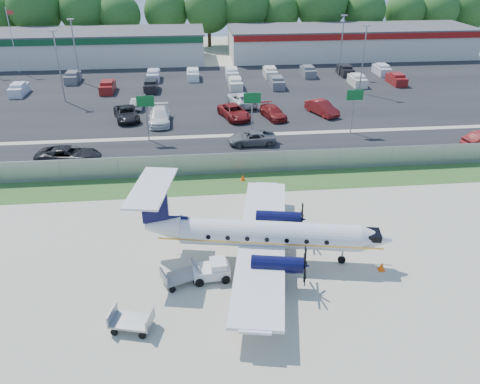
{
  "coord_description": "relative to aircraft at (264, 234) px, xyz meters",
  "views": [
    {
      "loc": [
        -3.08,
        -24.24,
        18.46
      ],
      "look_at": [
        0.0,
        6.0,
        2.3
      ],
      "focal_mm": 35.0,
      "sensor_mm": 36.0,
      "label": 1
    }
  ],
  "objects": [
    {
      "name": "light_pole_ne",
      "position": [
        19.0,
        37.27,
        3.26
      ],
      "size": [
        0.9,
        0.35,
        9.09
      ],
      "color": "gray",
      "rests_on": "ground"
    },
    {
      "name": "light_pole_se",
      "position": [
        19.0,
        47.27,
        3.26
      ],
      "size": [
        0.9,
        0.35,
        9.09
      ],
      "color": "gray",
      "rests_on": "ground"
    },
    {
      "name": "grass_verge",
      "position": [
        -1.0,
        11.27,
        -1.96
      ],
      "size": [
        170.0,
        4.0,
        0.02
      ],
      "primitive_type": "cube",
      "color": "#2D561E",
      "rests_on": "ground"
    },
    {
      "name": "parked_car_b",
      "position": [
        -8.09,
        27.55,
        -1.97
      ],
      "size": [
        2.47,
        5.84,
        1.68
      ],
      "primitive_type": "imported",
      "rotation": [
        0.0,
        0.0,
        0.02
      ],
      "color": "silver",
      "rests_on": "ground"
    },
    {
      "name": "building_west",
      "position": [
        -25.0,
        61.25,
        0.66
      ],
      "size": [
        46.4,
        12.4,
        5.24
      ],
      "color": "silver",
      "rests_on": "ground"
    },
    {
      "name": "baggage_cart_near",
      "position": [
        -5.39,
        -1.91,
        -1.43
      ],
      "size": [
        2.53,
        2.04,
        1.15
      ],
      "color": "gray",
      "rests_on": "ground"
    },
    {
      "name": "parked_car_g",
      "position": [
        2.02,
        33.38,
        -1.97
      ],
      "size": [
        3.85,
        6.34,
        1.64
      ],
      "primitive_type": "imported",
      "rotation": [
        0.0,
        0.0,
        3.34
      ],
      "color": "silver",
      "rests_on": "ground"
    },
    {
      "name": "far_parking_rows",
      "position": [
        -1.0,
        44.27,
        -1.97
      ],
      "size": [
        56.0,
        10.0,
        1.6
      ],
      "primitive_type": null,
      "color": "gray",
      "rests_on": "ground"
    },
    {
      "name": "sign_mid",
      "position": [
        2.0,
        22.18,
        1.64
      ],
      "size": [
        1.8,
        0.26,
        5.0
      ],
      "color": "gray",
      "rests_on": "ground"
    },
    {
      "name": "perimeter_fence",
      "position": [
        -1.0,
        13.27,
        -0.96
      ],
      "size": [
        120.0,
        0.06,
        1.99
      ],
      "color": "gray",
      "rests_on": "ground"
    },
    {
      "name": "building_east",
      "position": [
        25.0,
        61.25,
        0.66
      ],
      "size": [
        44.4,
        12.4,
        5.24
      ],
      "color": "silver",
      "rests_on": "ground"
    },
    {
      "name": "sign_right",
      "position": [
        13.0,
        22.18,
        1.64
      ],
      "size": [
        1.8,
        0.26,
        5.0
      ],
      "color": "gray",
      "rests_on": "ground"
    },
    {
      "name": "ground",
      "position": [
        -1.0,
        -0.73,
        -1.97
      ],
      "size": [
        170.0,
        170.0,
        0.0
      ],
      "primitive_type": "plane",
      "color": "#B7B29A",
      "rests_on": "ground"
    },
    {
      "name": "parking_lot",
      "position": [
        -1.0,
        39.27,
        -1.96
      ],
      "size": [
        170.0,
        32.0,
        0.02
      ],
      "primitive_type": "cube",
      "color": "black",
      "rests_on": "ground"
    },
    {
      "name": "parked_car_d",
      "position": [
        5.29,
        28.03,
        -1.97
      ],
      "size": [
        3.18,
        5.23,
        1.42
      ],
      "primitive_type": "imported",
      "rotation": [
        0.0,
        0.0,
        0.26
      ],
      "color": "maroon",
      "rests_on": "ground"
    },
    {
      "name": "light_pole_sw",
      "position": [
        -21.0,
        47.27,
        3.26
      ],
      "size": [
        0.9,
        0.35,
        9.09
      ],
      "color": "gray",
      "rests_on": "ground"
    },
    {
      "name": "tree_line",
      "position": [
        -1.0,
        73.27,
        -1.97
      ],
      "size": [
        112.0,
        6.0,
        14.0
      ],
      "primitive_type": null,
      "color": "#215218",
      "rests_on": "ground"
    },
    {
      "name": "cone_starboard_wing",
      "position": [
        -0.1,
        11.73,
        -1.7
      ],
      "size": [
        0.4,
        0.4,
        0.57
      ],
      "color": "#FF5408",
      "rests_on": "ground"
    },
    {
      "name": "baggage_cart_far",
      "position": [
        -7.97,
        -5.55,
        -1.42
      ],
      "size": [
        2.49,
        1.85,
        1.17
      ],
      "color": "gray",
      "rests_on": "ground"
    },
    {
      "name": "parked_car_e",
      "position": [
        11.43,
        28.77,
        -1.97
      ],
      "size": [
        3.56,
        5.25,
        1.64
      ],
      "primitive_type": "imported",
      "rotation": [
        0.0,
        0.0,
        0.41
      ],
      "color": "maroon",
      "rests_on": "ground"
    },
    {
      "name": "road_car_mid",
      "position": [
        1.73,
        20.02,
        -1.97
      ],
      "size": [
        4.99,
        2.41,
        1.37
      ],
      "primitive_type": "imported",
      "rotation": [
        0.0,
        0.0,
        -1.6
      ],
      "color": "#595B5E",
      "rests_on": "ground"
    },
    {
      "name": "road_car_west",
      "position": [
        -16.06,
        16.97,
        -1.97
      ],
      "size": [
        6.23,
        3.35,
        1.66
      ],
      "primitive_type": "imported",
      "rotation": [
        0.0,
        0.0,
        1.47
      ],
      "color": "black",
      "rests_on": "ground"
    },
    {
      "name": "light_pole_nw",
      "position": [
        -21.0,
        37.27,
        3.26
      ],
      "size": [
        0.9,
        0.35,
        9.09
      ],
      "color": "gray",
      "rests_on": "ground"
    },
    {
      "name": "parked_car_f",
      "position": [
        -11.18,
        33.56,
        -1.97
      ],
      "size": [
        1.67,
        4.06,
        1.31
      ],
      "primitive_type": "imported",
      "rotation": [
        0.0,
        0.0,
        3.07
      ],
      "color": "beige",
      "rests_on": "ground"
    },
    {
      "name": "pushback_tug",
      "position": [
        -3.4,
        -1.59,
        -1.39
      ],
      "size": [
        2.35,
        1.77,
        1.21
      ],
      "color": "silver",
      "rests_on": "ground"
    },
    {
      "name": "cone_nose",
      "position": [
        7.36,
        -1.93,
        -1.68
      ],
      "size": [
        0.42,
        0.42,
        0.6
      ],
      "color": "#FF5408",
      "rests_on": "ground"
    },
    {
      "name": "parked_car_a",
      "position": [
        -12.06,
        29.16,
        -1.97
      ],
      "size": [
        3.79,
        5.94,
        1.53
      ],
      "primitive_type": "imported",
      "rotation": [
        0.0,
        0.0,
        0.25
      ],
      "color": "black",
      "rests_on": "ground"
    },
    {
      "name": "aircraft",
      "position": [
        0.0,
        0.0,
        0.0
      ],
      "size": [
        16.69,
        16.36,
        5.1
      ],
      "color": "silver",
      "rests_on": "ground"
    },
    {
      "name": "sign_left",
      "position": [
        -9.0,
        22.18,
        1.64
      ],
      "size": [
        1.8,
        0.26,
        5.0
      ],
      "color": "gray",
      "rests_on": "ground"
    },
    {
      "name": "parked_car_c",
      "position": [
        0.65,
        28.43,
        -1.97
      ],
      "size": [
        4.11,
        6.06,
        1.54
      ],
      "primitive_type": "imported",
      "rotation": [
        0.0,
        0.0,
        0.31
      ],
      "color": "maroon",
      "rests_on": "ground"
    },
    {
      "name": "flagpole_east",
      "position": [
        -31.93,
        54.27,
        3.67
      ],
      "size": [
        1.06,
        0.12,
        10.0
      ],
      "color": "silver",
      "rests_on": "ground"
    },
    {
      "name": "access_road",
      "position": [
        -1.0,
        18.27,
        -1.96
      ],
      "size": [
        170.0,
        8.0,
        0.02
      ],
      "primitive_type": "cube",
      "color": "black",
      "rests_on": "ground"
    }
  ]
}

